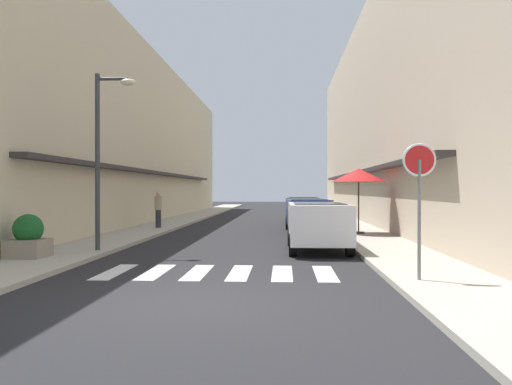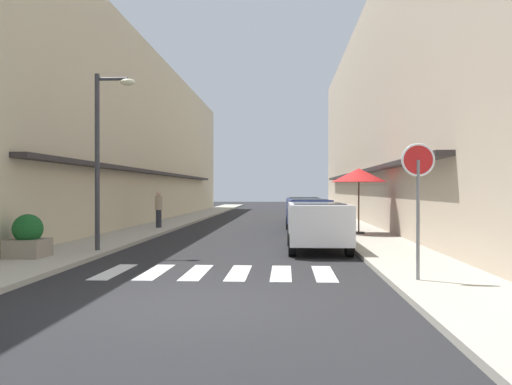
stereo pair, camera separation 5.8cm
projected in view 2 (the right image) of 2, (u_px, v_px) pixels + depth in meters
ground_plane at (257, 224)px, 27.47m from camera, size 105.00×105.00×0.00m
sidewalk_left at (172, 223)px, 27.74m from camera, size 2.24×66.82×0.12m
sidewalk_right at (345, 224)px, 27.20m from camera, size 2.24×66.82×0.12m
building_row_left at (115, 138)px, 29.31m from camera, size 5.50×44.96×9.71m
building_row_right at (407, 117)px, 28.34m from camera, size 5.50×44.96×11.88m
crosswalk at (218, 273)px, 11.44m from camera, size 5.20×2.20×0.01m
parked_car_near at (318, 221)px, 15.55m from camera, size 1.83×4.11×1.47m
parked_car_mid at (308, 211)px, 22.46m from camera, size 1.94×4.22×1.47m
parked_car_far at (303, 207)px, 28.36m from camera, size 1.86×4.22×1.47m
round_street_sign at (418, 175)px, 9.87m from camera, size 0.65×0.07×2.66m
street_lamp at (104, 142)px, 14.75m from camera, size 1.19×0.28×5.11m
cafe_umbrella at (359, 176)px, 20.44m from camera, size 2.23×2.23×2.61m
planter_corner at (28, 238)px, 13.23m from camera, size 0.93×0.93×1.12m
pedestrian_walking_near at (159, 208)px, 23.59m from camera, size 0.34×0.34×1.69m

